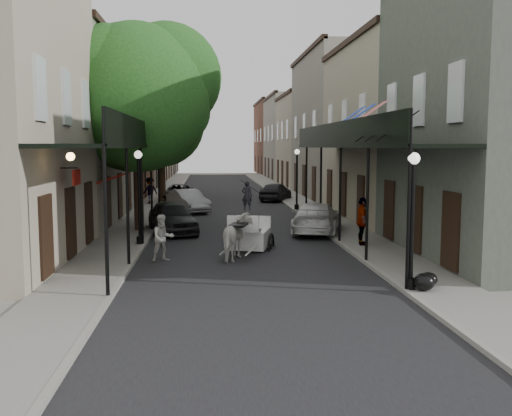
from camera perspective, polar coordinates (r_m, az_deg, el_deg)
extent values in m
plane|color=gray|center=(17.31, -0.15, -7.15)|extent=(140.00, 140.00, 0.00)
cube|color=black|center=(37.03, -2.68, -0.02)|extent=(8.00, 90.00, 0.01)
cube|color=gray|center=(37.18, -10.40, -0.01)|extent=(2.20, 90.00, 0.12)
cube|color=gray|center=(37.54, 4.97, 0.13)|extent=(2.20, 90.00, 0.12)
cube|color=tan|center=(47.36, -13.72, 7.51)|extent=(5.00, 80.00, 10.50)
cube|color=gray|center=(47.86, 7.27, 7.62)|extent=(5.00, 80.00, 10.50)
cube|color=black|center=(24.07, -13.57, 6.02)|extent=(2.20, 18.00, 0.12)
cube|color=black|center=(23.94, -11.10, 7.28)|extent=(0.06, 18.00, 1.00)
cylinder|color=black|center=(15.14, -14.79, -1.12)|extent=(0.10, 0.10, 4.00)
cylinder|color=black|center=(23.02, -11.37, 1.39)|extent=(0.10, 0.10, 4.00)
cylinder|color=black|center=(30.96, -9.70, 2.61)|extent=(0.10, 0.10, 4.00)
cube|color=black|center=(24.63, 10.22, 6.10)|extent=(2.20, 18.00, 0.12)
cube|color=black|center=(24.38, 7.84, 7.31)|extent=(0.06, 18.00, 1.00)
cylinder|color=black|center=(15.85, 15.03, -0.81)|extent=(0.10, 0.10, 4.00)
cylinder|color=black|center=(23.49, 8.41, 1.54)|extent=(0.10, 0.10, 4.00)
cylinder|color=black|center=(31.31, 5.07, 2.72)|extent=(0.10, 0.10, 4.00)
cylinder|color=#382619|center=(27.01, -11.71, 3.77)|extent=(0.44, 0.44, 5.60)
sphere|color=#1C5019|center=(27.08, -11.87, 10.72)|extent=(6.80, 6.80, 6.80)
sphere|color=#1C5019|center=(27.64, -8.89, 12.76)|extent=(5.10, 5.10, 5.10)
cylinder|color=#382619|center=(40.94, -9.37, 4.19)|extent=(0.44, 0.44, 5.04)
sphere|color=#1C5019|center=(40.95, -9.44, 8.30)|extent=(6.00, 6.00, 6.00)
sphere|color=#1C5019|center=(41.52, -7.73, 9.54)|extent=(4.50, 4.50, 4.50)
cylinder|color=black|center=(16.20, 15.18, -7.31)|extent=(0.28, 0.28, 0.30)
cylinder|color=black|center=(15.92, 15.34, -1.87)|extent=(0.12, 0.12, 3.40)
sphere|color=white|center=(15.77, 15.53, 4.80)|extent=(0.32, 0.32, 0.32)
cylinder|color=black|center=(23.25, -11.52, -3.16)|extent=(0.28, 0.28, 0.30)
cylinder|color=black|center=(23.05, -11.60, 0.64)|extent=(0.12, 0.12, 3.40)
sphere|color=white|center=(22.96, -11.70, 5.25)|extent=(0.32, 0.32, 0.32)
cylinder|color=black|center=(35.41, 4.09, 0.12)|extent=(0.28, 0.28, 0.30)
cylinder|color=black|center=(35.28, 4.11, 2.62)|extent=(0.12, 0.12, 3.40)
sphere|color=white|center=(35.22, 4.13, 5.63)|extent=(0.32, 0.32, 0.32)
imported|color=silver|center=(20.09, -1.83, -2.93)|extent=(1.36, 2.09, 1.63)
torus|color=black|center=(23.05, -2.26, -2.26)|extent=(0.42, 1.25, 1.27)
torus|color=black|center=(22.75, 1.72, -2.37)|extent=(0.42, 1.25, 1.27)
torus|color=black|center=(21.72, -2.56, -3.57)|extent=(0.24, 0.65, 0.66)
torus|color=black|center=(21.48, 0.62, -3.68)|extent=(0.24, 0.65, 0.66)
cube|color=white|center=(22.63, -0.38, -1.33)|extent=(1.80, 2.08, 0.69)
cube|color=white|center=(21.56, -0.90, -0.38)|extent=(1.28, 0.84, 0.12)
cube|color=white|center=(21.29, -1.04, 0.33)|extent=(1.17, 0.41, 0.49)
imported|color=black|center=(21.50, -0.91, 1.24)|extent=(0.46, 0.36, 1.11)
imported|color=beige|center=(20.10, -9.31, -2.98)|extent=(0.97, 0.87, 1.64)
imported|color=gray|center=(39.51, -10.56, 1.73)|extent=(1.32, 1.21, 1.78)
imported|color=gray|center=(22.77, 10.58, -1.32)|extent=(0.59, 1.15, 1.88)
imported|color=black|center=(26.52, -8.36, -0.91)|extent=(2.82, 4.72, 1.50)
imported|color=gray|center=(34.92, -6.82, 0.69)|extent=(2.96, 4.42, 1.38)
imported|color=black|center=(42.61, -7.81, 1.54)|extent=(2.49, 4.54, 1.20)
imported|color=silver|center=(26.47, 6.04, -0.99)|extent=(3.21, 5.23, 1.42)
imported|color=black|center=(42.02, 1.98, 1.66)|extent=(3.07, 4.40, 1.39)
ellipsoid|color=black|center=(16.11, 16.47, -7.10)|extent=(0.56, 0.56, 0.48)
ellipsoid|color=black|center=(16.63, 16.87, -6.85)|extent=(0.49, 0.49, 0.39)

